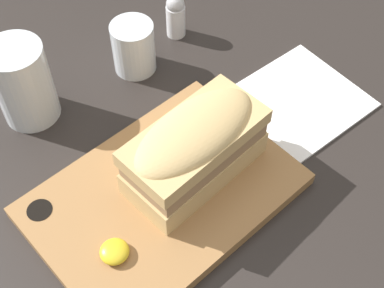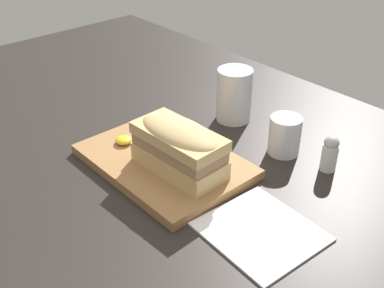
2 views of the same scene
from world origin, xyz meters
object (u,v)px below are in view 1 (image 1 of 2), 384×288
water_glass (25,87)px  salt_shaker (176,15)px  sandwich (197,145)px  napkin (298,101)px  serving_board (163,195)px  wine_glass (134,50)px

water_glass → salt_shaker: water_glass is taller
sandwich → napkin: size_ratio=0.98×
serving_board → salt_shaker: size_ratio=4.33×
water_glass → salt_shaker: size_ratio=1.63×
sandwich → napkin: 21.10cm
serving_board → napkin: size_ratio=1.73×
wine_glass → napkin: bearing=-59.0°
serving_board → napkin: 25.48cm
sandwich → salt_shaker: size_ratio=2.46×
sandwich → water_glass: size_ratio=1.51×
sandwich → salt_shaker: 28.54cm
napkin → salt_shaker: salt_shaker is taller
serving_board → sandwich: size_ratio=1.76×
sandwich → wine_glass: size_ratio=2.28×
serving_board → sandwich: (5.51, -0.44, 6.11)cm
wine_glass → salt_shaker: wine_glass is taller
serving_board → water_glass: (-4.27, 23.70, 4.27)cm
water_glass → wine_glass: water_glass is taller
serving_board → napkin: bearing=-1.4°
serving_board → water_glass: size_ratio=2.66×
serving_board → salt_shaker: (22.10, 22.56, 2.81)cm
sandwich → water_glass: 26.11cm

